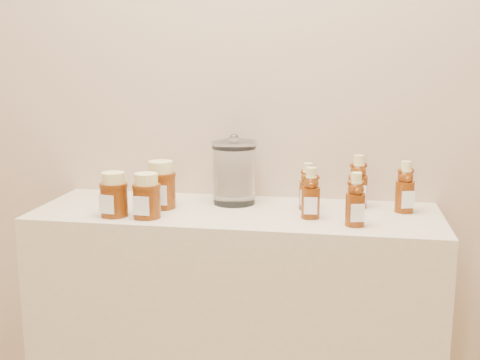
% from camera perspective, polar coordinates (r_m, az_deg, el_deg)
% --- Properties ---
extents(wall_back, '(3.50, 0.02, 2.70)m').
position_cam_1_polar(wall_back, '(1.93, 0.67, 11.64)').
color(wall_back, tan).
rests_on(wall_back, ground).
extents(display_table, '(1.20, 0.40, 0.90)m').
position_cam_1_polar(display_table, '(1.95, -0.37, -15.82)').
color(display_table, '#CAB993').
rests_on(display_table, ground).
extents(bear_bottle_back_left, '(0.06, 0.06, 0.16)m').
position_cam_1_polar(bear_bottle_back_left, '(1.80, 6.46, -0.31)').
color(bear_bottle_back_left, '#562106').
rests_on(bear_bottle_back_left, display_table).
extents(bear_bottle_back_mid, '(0.07, 0.07, 0.18)m').
position_cam_1_polar(bear_bottle_back_mid, '(1.85, 11.13, 0.20)').
color(bear_bottle_back_mid, '#562106').
rests_on(bear_bottle_back_mid, display_table).
extents(bear_bottle_back_right, '(0.07, 0.07, 0.17)m').
position_cam_1_polar(bear_bottle_back_right, '(1.82, 15.39, -0.32)').
color(bear_bottle_back_right, '#562106').
rests_on(bear_bottle_back_right, display_table).
extents(bear_bottle_front_left, '(0.06, 0.06, 0.16)m').
position_cam_1_polar(bear_bottle_front_left, '(1.70, 6.74, -0.92)').
color(bear_bottle_front_left, '#562106').
rests_on(bear_bottle_front_left, display_table).
extents(bear_bottle_front_right, '(0.07, 0.07, 0.17)m').
position_cam_1_polar(bear_bottle_front_right, '(1.64, 10.90, -1.49)').
color(bear_bottle_front_right, '#562106').
rests_on(bear_bottle_front_right, display_table).
extents(honey_jar_left, '(0.10, 0.10, 0.13)m').
position_cam_1_polar(honey_jar_left, '(1.75, -11.87, -1.34)').
color(honey_jar_left, '#562106').
rests_on(honey_jar_left, display_table).
extents(honey_jar_back, '(0.10, 0.10, 0.14)m').
position_cam_1_polar(honey_jar_back, '(1.82, -7.50, -0.44)').
color(honey_jar_back, '#562106').
rests_on(honey_jar_back, display_table).
extents(honey_jar_front, '(0.09, 0.09, 0.13)m').
position_cam_1_polar(honey_jar_front, '(1.72, -8.85, -1.48)').
color(honey_jar_front, '#562106').
rests_on(honey_jar_front, display_table).
extents(glass_canister, '(0.15, 0.15, 0.21)m').
position_cam_1_polar(glass_canister, '(1.86, -0.56, 0.97)').
color(glass_canister, white).
rests_on(glass_canister, display_table).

